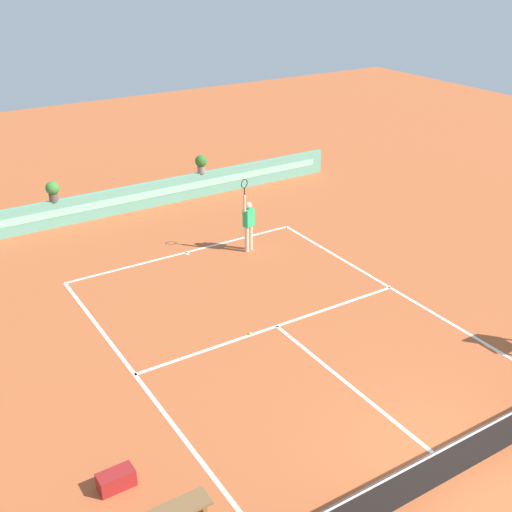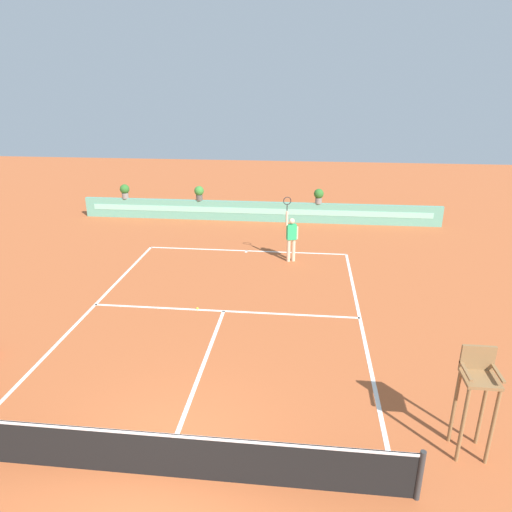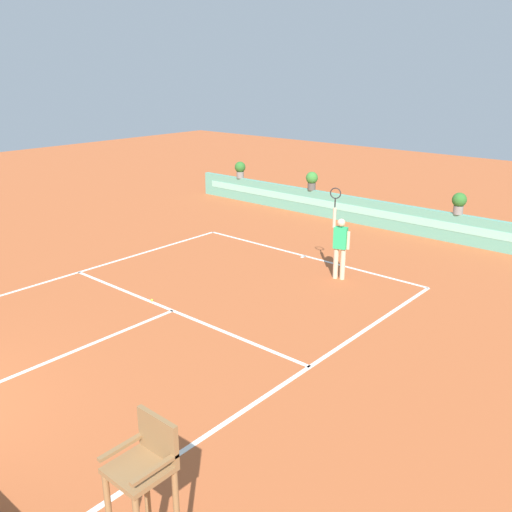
{
  "view_description": "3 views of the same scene",
  "coord_description": "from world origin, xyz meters",
  "px_view_note": "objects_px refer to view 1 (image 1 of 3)",
  "views": [
    {
      "loc": [
        -8.43,
        -5.96,
        9.35
      ],
      "look_at": [
        0.75,
        8.65,
        1.0
      ],
      "focal_mm": 45.44,
      "sensor_mm": 36.0,
      "label": 1
    },
    {
      "loc": [
        2.37,
        -6.13,
        6.55
      ],
      "look_at": [
        0.75,
        8.65,
        1.0
      ],
      "focal_mm": 32.51,
      "sensor_mm": 36.0,
      "label": 2
    },
    {
      "loc": [
        9.6,
        -1.59,
        5.6
      ],
      "look_at": [
        0.75,
        8.65,
        1.0
      ],
      "focal_mm": 38.68,
      "sensor_mm": 36.0,
      "label": 3
    }
  ],
  "objects_px": {
    "potted_plant_right": "(201,163)",
    "tennis_player": "(249,222)",
    "gear_bag": "(116,480)",
    "potted_plant_left": "(53,190)",
    "tennis_ball_near_baseline": "(250,334)"
  },
  "relations": [
    {
      "from": "potted_plant_left",
      "to": "potted_plant_right",
      "type": "height_order",
      "value": "same"
    },
    {
      "from": "potted_plant_left",
      "to": "potted_plant_right",
      "type": "relative_size",
      "value": 1.0
    },
    {
      "from": "potted_plant_left",
      "to": "gear_bag",
      "type": "bearing_deg",
      "value": -102.03
    },
    {
      "from": "gear_bag",
      "to": "potted_plant_right",
      "type": "bearing_deg",
      "value": 56.25
    },
    {
      "from": "potted_plant_left",
      "to": "potted_plant_right",
      "type": "distance_m",
      "value": 5.98
    },
    {
      "from": "tennis_player",
      "to": "potted_plant_left",
      "type": "height_order",
      "value": "tennis_player"
    },
    {
      "from": "tennis_ball_near_baseline",
      "to": "potted_plant_left",
      "type": "bearing_deg",
      "value": 102.19
    },
    {
      "from": "tennis_player",
      "to": "potted_plant_right",
      "type": "distance_m",
      "value": 5.61
    },
    {
      "from": "tennis_player",
      "to": "tennis_ball_near_baseline",
      "type": "xyz_separation_m",
      "value": [
        -2.7,
        -4.48,
        -1.02
      ]
    },
    {
      "from": "tennis_ball_near_baseline",
      "to": "potted_plant_right",
      "type": "distance_m",
      "value": 10.76
    },
    {
      "from": "gear_bag",
      "to": "potted_plant_left",
      "type": "distance_m",
      "value": 13.5
    },
    {
      "from": "tennis_player",
      "to": "potted_plant_right",
      "type": "height_order",
      "value": "tennis_player"
    },
    {
      "from": "potted_plant_left",
      "to": "potted_plant_right",
      "type": "bearing_deg",
      "value": 0.0
    },
    {
      "from": "potted_plant_right",
      "to": "tennis_player",
      "type": "bearing_deg",
      "value": -101.63
    },
    {
      "from": "gear_bag",
      "to": "potted_plant_left",
      "type": "bearing_deg",
      "value": 77.97
    }
  ]
}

